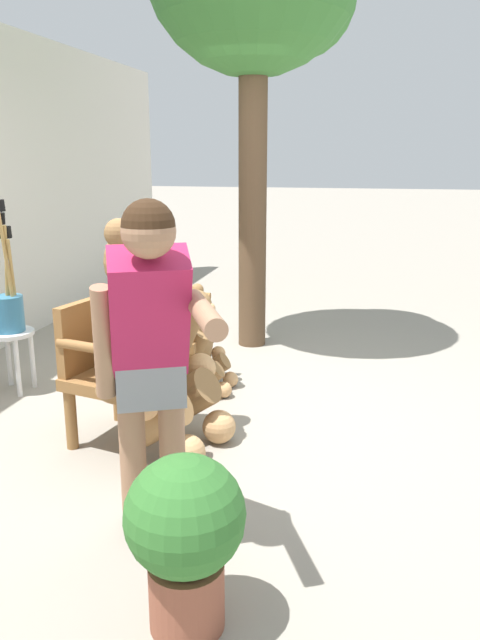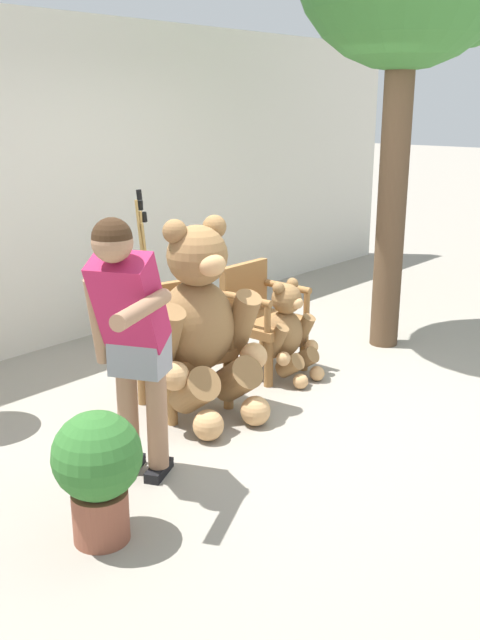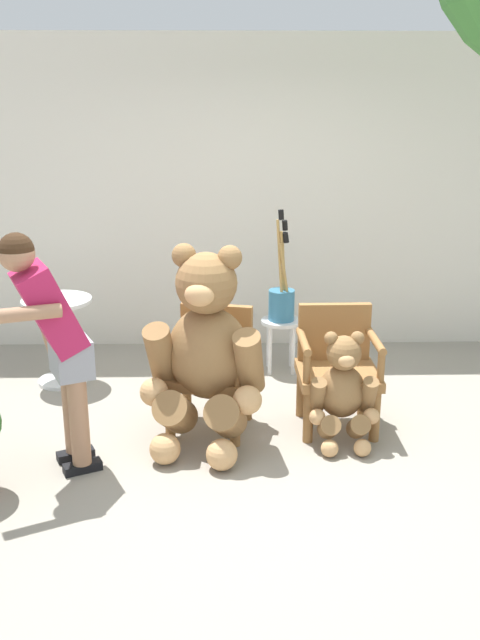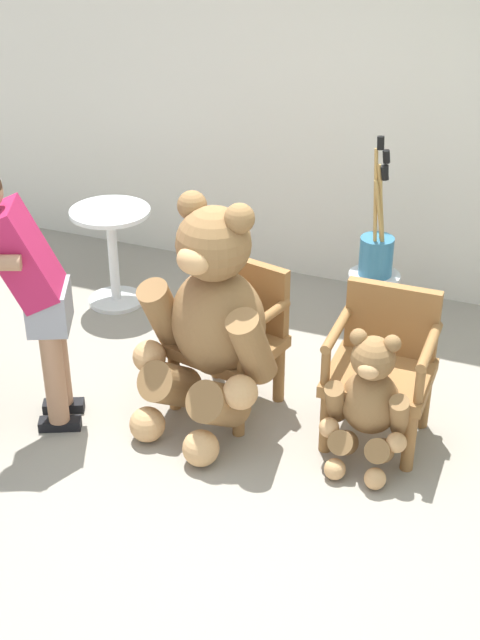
% 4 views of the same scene
% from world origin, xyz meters
% --- Properties ---
extents(ground_plane, '(60.00, 60.00, 0.00)m').
position_xyz_m(ground_plane, '(0.00, 0.00, 0.00)').
color(ground_plane, gray).
extents(back_wall, '(10.00, 0.16, 2.80)m').
position_xyz_m(back_wall, '(0.00, 2.40, 1.40)').
color(back_wall, silver).
rests_on(back_wall, ground).
extents(wooden_chair_left, '(0.66, 0.63, 0.86)m').
position_xyz_m(wooden_chair_left, '(-0.44, 0.56, 0.46)').
color(wooden_chair_left, olive).
rests_on(wooden_chair_left, ground).
extents(wooden_chair_right, '(0.57, 0.53, 0.86)m').
position_xyz_m(wooden_chair_right, '(0.45, 0.56, 0.46)').
color(wooden_chair_right, olive).
rests_on(wooden_chair_right, ground).
extents(teddy_bear_large, '(0.85, 0.85, 1.37)m').
position_xyz_m(teddy_bear_large, '(-0.47, 0.30, 0.67)').
color(teddy_bear_large, olive).
rests_on(teddy_bear_large, ground).
extents(teddy_bear_small, '(0.47, 0.45, 0.79)m').
position_xyz_m(teddy_bear_small, '(0.45, 0.27, 0.39)').
color(teddy_bear_small, olive).
rests_on(teddy_bear_small, ground).
extents(person_visitor, '(0.68, 0.68, 1.54)m').
position_xyz_m(person_visitor, '(-1.38, -0.06, 0.92)').
color(person_visitor, black).
rests_on(person_visitor, ground).
extents(white_stool, '(0.34, 0.34, 0.46)m').
position_xyz_m(white_stool, '(0.14, 1.61, 0.36)').
color(white_stool, silver).
rests_on(white_stool, ground).
extents(brush_bucket, '(0.22, 0.22, 0.94)m').
position_xyz_m(brush_bucket, '(0.14, 1.61, 0.65)').
color(brush_bucket, teal).
rests_on(brush_bucket, white_stool).
extents(round_side_table, '(0.56, 0.56, 0.72)m').
position_xyz_m(round_side_table, '(-1.70, 1.38, 0.45)').
color(round_side_table, silver).
rests_on(round_side_table, ground).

